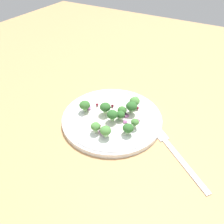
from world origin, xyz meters
The scene contains 25 objects.
ground_plane centered at (0.00, 0.00, -1.00)cm, with size 180.00×180.00×2.00cm, color tan.
plate centered at (1.73, 1.10, 0.86)cm, with size 25.22×25.22×1.70cm.
dressing_pool centered at (1.73, 1.10, 1.30)cm, with size 14.63×14.63×0.20cm, color white.
broccoli_floret_0 centered at (0.16, 0.08, 3.53)cm, with size 2.68×2.68×2.71cm.
broccoli_floret_1 centered at (-5.14, 1.45, 3.09)cm, with size 2.30×2.30×2.33cm.
broccoli_floret_2 centered at (-1.83, -5.22, 2.98)cm, with size 2.55×2.55×2.58cm.
broccoli_floret_3 centered at (1.58, -1.39, 3.00)cm, with size 2.14×2.14×2.16cm.
broccoli_floret_4 centered at (7.95, -2.12, 3.22)cm, with size 2.75×2.75×2.79cm.
broccoli_floret_5 centered at (3.52, -0.80, 2.75)cm, with size 2.34×2.34×2.37cm.
broccoli_floret_6 centered at (5.09, -2.62, 3.68)cm, with size 2.87×2.87×2.90cm.
broccoli_floret_7 centered at (0.77, -5.68, 3.06)cm, with size 1.95×1.95×1.97cm.
broccoli_floret_8 centered at (-5.24, -1.28, 3.16)cm, with size 2.60×2.60×2.63cm.
broccoli_floret_9 centered at (1.54, 2.94, 3.60)cm, with size 2.75×2.75×2.79cm.
broccoli_floret_10 centered at (-0.21, 8.15, 3.24)cm, with size 2.81×2.81×2.85cm.
cranberry_0 centered at (3.24, 6.54, 1.93)cm, with size 0.74×0.74×0.74cm, color maroon.
cranberry_1 centered at (4.87, 2.82, 1.88)cm, with size 0.74×0.74×0.74cm, color #4C0A14.
cranberry_2 centered at (7.23, -3.39, 2.01)cm, with size 0.74×0.74×0.74cm, color maroon.
cranberry_3 centered at (-3.60, 1.50, 2.06)cm, with size 0.81×0.81×0.81cm, color maroon.
onion_bit_0 centered at (1.20, 7.75, 1.50)cm, with size 1.23×0.86×0.59cm, color #934C84.
onion_bit_1 centered at (1.22, -2.92, 1.59)cm, with size 0.86×0.94×0.30cm, color #934C84.
onion_bit_2 centered at (3.35, -1.99, 1.72)cm, with size 1.16×1.07×0.51cm, color #A35B93.
onion_bit_3 centered at (-4.92, 0.26, 1.81)cm, with size 1.04×1.33×0.36cm, color #934C84.
onion_bit_4 centered at (7.91, -0.61, 1.57)cm, with size 0.95×1.29×0.46cm, color #934C84.
onion_bit_5 centered at (2.85, -5.38, 1.73)cm, with size 1.13×0.84×0.46cm, color #934C84.
fork centered at (-1.11, -16.74, 0.25)cm, with size 12.78×15.83×0.50cm.
Camera 1 is at (-36.48, -21.11, 38.68)cm, focal length 36.67 mm.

